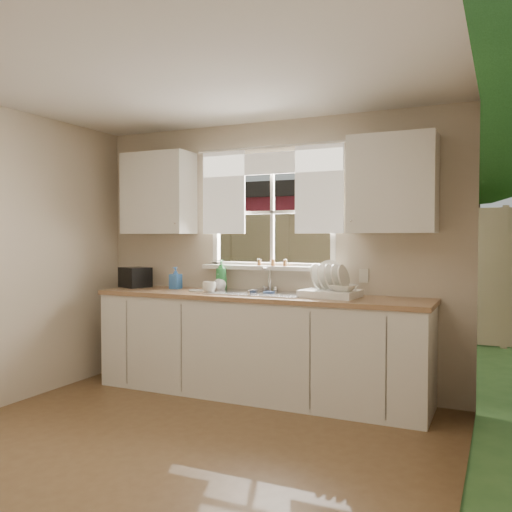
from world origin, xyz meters
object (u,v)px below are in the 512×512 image
at_px(dish_rack, 330,288).
at_px(soap_bottle_a, 221,275).
at_px(black_appliance, 135,277).
at_px(cup, 209,287).

height_order(dish_rack, soap_bottle_a, dish_rack).
distance_m(dish_rack, black_appliance, 2.06).
height_order(dish_rack, black_appliance, dish_rack).
distance_m(soap_bottle_a, cup, 0.25).
relative_size(soap_bottle_a, black_appliance, 1.06).
distance_m(dish_rack, cup, 1.12).
bearing_deg(cup, black_appliance, 161.22).
distance_m(cup, black_appliance, 0.95).
relative_size(dish_rack, soap_bottle_a, 1.69).
bearing_deg(soap_bottle_a, cup, -77.44).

